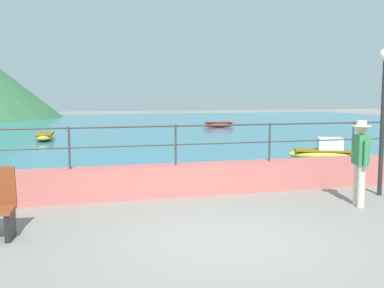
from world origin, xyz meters
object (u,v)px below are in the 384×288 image
at_px(boat_3, 324,152).
at_px(boat_2, 219,124).
at_px(person_walking, 360,159).
at_px(lamp_post, 384,98).
at_px(boat_1, 45,136).

bearing_deg(boat_3, boat_2, 83.75).
xyz_separation_m(person_walking, boat_3, (2.77, 5.72, -0.65)).
xyz_separation_m(lamp_post, boat_3, (1.67, 4.96, -1.87)).
distance_m(boat_1, boat_3, 13.59).
height_order(lamp_post, boat_2, lamp_post).
distance_m(boat_2, boat_3, 16.12).
bearing_deg(boat_1, boat_2, 29.27).
height_order(boat_2, boat_3, boat_3).
xyz_separation_m(boat_1, boat_3, (9.50, -9.72, 0.07)).
xyz_separation_m(person_walking, boat_1, (-6.73, 15.44, -0.72)).
xyz_separation_m(person_walking, boat_2, (4.52, 21.74, -0.72)).
bearing_deg(boat_1, lamp_post, -61.92).
xyz_separation_m(boat_2, boat_3, (-1.76, -16.03, 0.07)).
relative_size(person_walking, boat_1, 0.74).
xyz_separation_m(lamp_post, boat_2, (3.42, 20.99, -1.94)).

